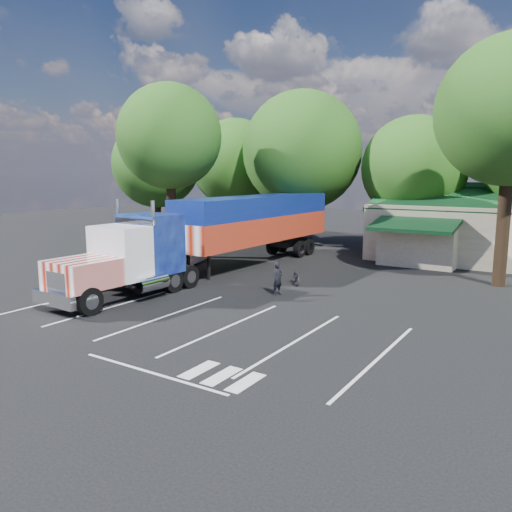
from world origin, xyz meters
The scene contains 11 objects.
ground centered at (0.00, 0.00, 0.00)m, with size 120.00×120.00×0.00m, color black.
tree_row_a centered at (-22.00, 16.50, 7.16)m, with size 9.00×9.00×11.68m.
tree_row_b centered at (-13.00, 17.80, 7.13)m, with size 8.40×8.40×11.35m.
tree_row_c centered at (-5.00, 16.20, 8.04)m, with size 10.00×10.00×13.05m.
tree_row_d centered at (4.00, 17.50, 6.58)m, with size 8.00×8.00×10.60m.
tree_near_left centered at (-10.50, 6.00, 8.81)m, with size 7.60×7.60×12.65m.
tree_near_right centered at (11.50, 8.50, 9.46)m, with size 8.00×8.00×13.50m.
semi_truck centered at (-3.77, 4.03, 2.77)m, with size 4.04×23.48×4.90m.
woman centered at (2.16, 0.00, 0.85)m, with size 0.62×0.41×1.70m, color black.
bicycle centered at (1.80, 2.74, 0.45)m, with size 0.59×1.70×0.89m, color black.
tour_bus centered at (-7.00, 0.90, 1.49)m, with size 2.50×10.68×2.97m, color silver.
Camera 1 is at (14.84, -21.76, 6.24)m, focal length 35.00 mm.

